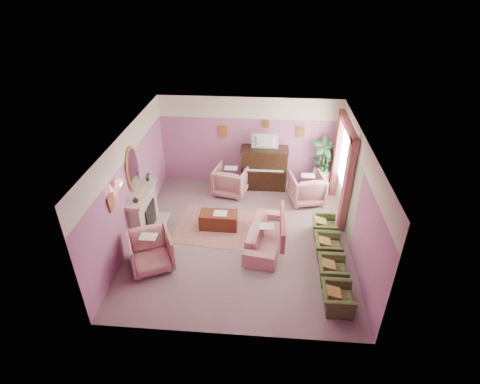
# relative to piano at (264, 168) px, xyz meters

# --- Properties ---
(floor) EXTENTS (5.50, 6.00, 0.01)m
(floor) POSITION_rel_piano_xyz_m (-0.50, -2.68, -0.65)
(floor) COLOR slate
(floor) RESTS_ON ground
(ceiling) EXTENTS (5.50, 6.00, 0.01)m
(ceiling) POSITION_rel_piano_xyz_m (-0.50, -2.68, 2.15)
(ceiling) COLOR white
(ceiling) RESTS_ON wall_back
(wall_back) EXTENTS (5.50, 0.02, 2.80)m
(wall_back) POSITION_rel_piano_xyz_m (-0.50, 0.32, 0.75)
(wall_back) COLOR #84568C
(wall_back) RESTS_ON floor
(wall_front) EXTENTS (5.50, 0.02, 2.80)m
(wall_front) POSITION_rel_piano_xyz_m (-0.50, -5.68, 0.75)
(wall_front) COLOR #84568C
(wall_front) RESTS_ON floor
(wall_left) EXTENTS (0.02, 6.00, 2.80)m
(wall_left) POSITION_rel_piano_xyz_m (-3.25, -2.68, 0.75)
(wall_left) COLOR #84568C
(wall_left) RESTS_ON floor
(wall_right) EXTENTS (0.02, 6.00, 2.80)m
(wall_right) POSITION_rel_piano_xyz_m (2.25, -2.68, 0.75)
(wall_right) COLOR #84568C
(wall_right) RESTS_ON floor
(picture_rail_band) EXTENTS (5.50, 0.01, 0.65)m
(picture_rail_band) POSITION_rel_piano_xyz_m (-0.50, 0.31, 1.82)
(picture_rail_band) COLOR silver
(picture_rail_band) RESTS_ON wall_back
(stripe_panel) EXTENTS (0.01, 3.00, 2.15)m
(stripe_panel) POSITION_rel_piano_xyz_m (2.23, -1.38, 0.42)
(stripe_panel) COLOR #ACB89B
(stripe_panel) RESTS_ON wall_right
(fireplace_surround) EXTENTS (0.30, 1.40, 1.10)m
(fireplace_surround) POSITION_rel_piano_xyz_m (-3.09, -2.48, -0.10)
(fireplace_surround) COLOR #B6AB97
(fireplace_surround) RESTS_ON floor
(fireplace_inset) EXTENTS (0.18, 0.72, 0.68)m
(fireplace_inset) POSITION_rel_piano_xyz_m (-2.99, -2.48, -0.25)
(fireplace_inset) COLOR black
(fireplace_inset) RESTS_ON floor
(fire_ember) EXTENTS (0.06, 0.54, 0.10)m
(fire_ember) POSITION_rel_piano_xyz_m (-2.95, -2.48, -0.43)
(fire_ember) COLOR #FF5919
(fire_ember) RESTS_ON floor
(mantel_shelf) EXTENTS (0.40, 1.55, 0.07)m
(mantel_shelf) POSITION_rel_piano_xyz_m (-3.06, -2.48, 0.47)
(mantel_shelf) COLOR #B6AB97
(mantel_shelf) RESTS_ON fireplace_surround
(hearth) EXTENTS (0.55, 1.50, 0.02)m
(hearth) POSITION_rel_piano_xyz_m (-2.89, -2.48, -0.64)
(hearth) COLOR #B6AB97
(hearth) RESTS_ON floor
(mirror_frame) EXTENTS (0.04, 0.72, 1.20)m
(mirror_frame) POSITION_rel_piano_xyz_m (-3.20, -2.48, 1.15)
(mirror_frame) COLOR gold
(mirror_frame) RESTS_ON wall_left
(mirror_glass) EXTENTS (0.01, 0.60, 1.06)m
(mirror_glass) POSITION_rel_piano_xyz_m (-3.17, -2.48, 1.15)
(mirror_glass) COLOR silver
(mirror_glass) RESTS_ON wall_left
(sconce_shade) EXTENTS (0.20, 0.20, 0.16)m
(sconce_shade) POSITION_rel_piano_xyz_m (-3.12, -3.53, 1.33)
(sconce_shade) COLOR #FF9672
(sconce_shade) RESTS_ON wall_left
(piano) EXTENTS (1.40, 0.60, 1.30)m
(piano) POSITION_rel_piano_xyz_m (0.00, 0.00, 0.00)
(piano) COLOR black
(piano) RESTS_ON floor
(piano_keyshelf) EXTENTS (1.30, 0.12, 0.06)m
(piano_keyshelf) POSITION_rel_piano_xyz_m (-0.00, -0.35, 0.07)
(piano_keyshelf) COLOR black
(piano_keyshelf) RESTS_ON piano
(piano_keys) EXTENTS (1.20, 0.08, 0.02)m
(piano_keys) POSITION_rel_piano_xyz_m (0.00, -0.35, 0.11)
(piano_keys) COLOR white
(piano_keys) RESTS_ON piano
(piano_top) EXTENTS (1.45, 0.65, 0.04)m
(piano_top) POSITION_rel_piano_xyz_m (0.00, 0.00, 0.66)
(piano_top) COLOR black
(piano_top) RESTS_ON piano
(television) EXTENTS (0.80, 0.12, 0.48)m
(television) POSITION_rel_piano_xyz_m (0.00, -0.05, 0.95)
(television) COLOR black
(television) RESTS_ON piano
(print_back_left) EXTENTS (0.30, 0.03, 0.38)m
(print_back_left) POSITION_rel_piano_xyz_m (-1.30, 0.28, 1.07)
(print_back_left) COLOR gold
(print_back_left) RESTS_ON wall_back
(print_back_right) EXTENTS (0.26, 0.03, 0.34)m
(print_back_right) POSITION_rel_piano_xyz_m (1.05, 0.28, 1.13)
(print_back_right) COLOR gold
(print_back_right) RESTS_ON wall_back
(print_back_mid) EXTENTS (0.22, 0.03, 0.26)m
(print_back_mid) POSITION_rel_piano_xyz_m (0.00, 0.28, 1.35)
(print_back_mid) COLOR gold
(print_back_mid) RESTS_ON wall_back
(print_left_wall) EXTENTS (0.03, 0.28, 0.36)m
(print_left_wall) POSITION_rel_piano_xyz_m (-3.21, -3.88, 1.07)
(print_left_wall) COLOR gold
(print_left_wall) RESTS_ON wall_left
(window_blind) EXTENTS (0.03, 1.40, 1.80)m
(window_blind) POSITION_rel_piano_xyz_m (2.20, -1.13, 1.05)
(window_blind) COLOR silver
(window_blind) RESTS_ON wall_right
(curtain_left) EXTENTS (0.16, 0.34, 2.60)m
(curtain_left) POSITION_rel_piano_xyz_m (2.12, -2.05, 0.65)
(curtain_left) COLOR brown
(curtain_left) RESTS_ON floor
(curtain_right) EXTENTS (0.16, 0.34, 2.60)m
(curtain_right) POSITION_rel_piano_xyz_m (2.12, -0.21, 0.65)
(curtain_right) COLOR brown
(curtain_right) RESTS_ON floor
(pelmet) EXTENTS (0.16, 2.20, 0.16)m
(pelmet) POSITION_rel_piano_xyz_m (2.12, -1.13, 1.91)
(pelmet) COLOR brown
(pelmet) RESTS_ON wall_right
(mantel_plant) EXTENTS (0.16, 0.16, 0.28)m
(mantel_plant) POSITION_rel_piano_xyz_m (-3.05, -1.93, 0.64)
(mantel_plant) COLOR #234925
(mantel_plant) RESTS_ON mantel_shelf
(mantel_vase) EXTENTS (0.16, 0.16, 0.16)m
(mantel_vase) POSITION_rel_piano_xyz_m (-3.05, -2.98, 0.58)
(mantel_vase) COLOR silver
(mantel_vase) RESTS_ON mantel_shelf
(area_rug) EXTENTS (2.67, 2.04, 0.01)m
(area_rug) POSITION_rel_piano_xyz_m (-1.02, -2.28, -0.64)
(area_rug) COLOR #9C635B
(area_rug) RESTS_ON floor
(coffee_table) EXTENTS (1.00, 0.51, 0.45)m
(coffee_table) POSITION_rel_piano_xyz_m (-1.14, -2.27, -0.43)
(coffee_table) COLOR #4D2211
(coffee_table) RESTS_ON floor
(table_paper) EXTENTS (0.35, 0.28, 0.01)m
(table_paper) POSITION_rel_piano_xyz_m (-1.09, -2.27, -0.20)
(table_paper) COLOR white
(table_paper) RESTS_ON coffee_table
(sofa) EXTENTS (0.66, 1.97, 0.80)m
(sofa) POSITION_rel_piano_xyz_m (0.13, -2.90, -0.25)
(sofa) COLOR tan
(sofa) RESTS_ON floor
(sofa_throw) EXTENTS (0.10, 1.49, 0.55)m
(sofa_throw) POSITION_rel_piano_xyz_m (0.53, -2.90, -0.05)
(sofa_throw) COLOR brown
(sofa_throw) RESTS_ON sofa
(floral_armchair_left) EXTENTS (0.94, 0.94, 0.98)m
(floral_armchair_left) POSITION_rel_piano_xyz_m (-0.99, -0.47, -0.16)
(floral_armchair_left) COLOR tan
(floral_armchair_left) RESTS_ON floor
(floral_armchair_right) EXTENTS (0.94, 0.94, 0.98)m
(floral_armchair_right) POSITION_rel_piano_xyz_m (1.29, -0.76, -0.16)
(floral_armchair_right) COLOR tan
(floral_armchair_right) RESTS_ON floor
(floral_armchair_front) EXTENTS (0.94, 0.94, 0.98)m
(floral_armchair_front) POSITION_rel_piano_xyz_m (-2.50, -3.92, -0.16)
(floral_armchair_front) COLOR tan
(floral_armchair_front) RESTS_ON floor
(olive_chair_a) EXTENTS (0.52, 0.74, 0.64)m
(olive_chair_a) POSITION_rel_piano_xyz_m (1.63, -4.82, -0.33)
(olive_chair_a) COLOR #455428
(olive_chair_a) RESTS_ON floor
(olive_chair_b) EXTENTS (0.52, 0.74, 0.64)m
(olive_chair_b) POSITION_rel_piano_xyz_m (1.63, -4.00, -0.33)
(olive_chair_b) COLOR #455428
(olive_chair_b) RESTS_ON floor
(olive_chair_c) EXTENTS (0.52, 0.74, 0.64)m
(olive_chair_c) POSITION_rel_piano_xyz_m (1.63, -3.18, -0.33)
(olive_chair_c) COLOR #455428
(olive_chair_c) RESTS_ON floor
(olive_chair_d) EXTENTS (0.52, 0.74, 0.64)m
(olive_chair_d) POSITION_rel_piano_xyz_m (1.63, -2.36, -0.33)
(olive_chair_d) COLOR #455428
(olive_chair_d) RESTS_ON floor
(side_table) EXTENTS (0.52, 0.52, 0.70)m
(side_table) POSITION_rel_piano_xyz_m (1.77, -0.04, -0.30)
(side_table) COLOR silver
(side_table) RESTS_ON floor
(side_plant_big) EXTENTS (0.30, 0.30, 0.34)m
(side_plant_big) POSITION_rel_piano_xyz_m (1.77, -0.04, 0.22)
(side_plant_big) COLOR #234925
(side_plant_big) RESTS_ON side_table
(side_plant_small) EXTENTS (0.16, 0.16, 0.28)m
(side_plant_small) POSITION_rel_piano_xyz_m (1.89, -0.14, 0.19)
(side_plant_small) COLOR #234925
(side_plant_small) RESTS_ON side_table
(palm_pot) EXTENTS (0.34, 0.34, 0.34)m
(palm_pot) POSITION_rel_piano_xyz_m (1.77, -0.02, -0.48)
(palm_pot) COLOR #A25E50
(palm_pot) RESTS_ON floor
(palm_plant) EXTENTS (0.76, 0.76, 1.44)m
(palm_plant) POSITION_rel_piano_xyz_m (1.77, -0.02, 0.41)
(palm_plant) COLOR #234925
(palm_plant) RESTS_ON palm_pot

